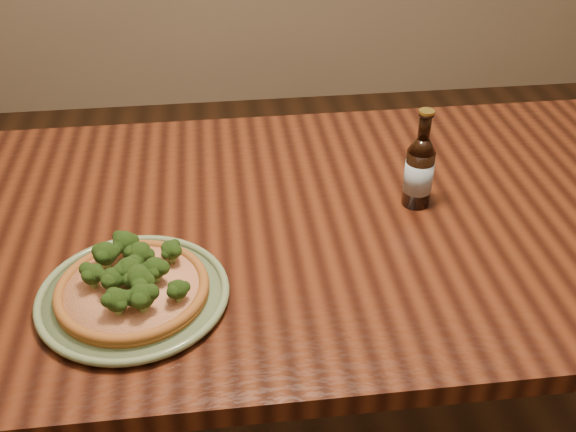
{
  "coord_description": "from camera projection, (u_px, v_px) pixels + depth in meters",
  "views": [
    {
      "loc": [
        -0.28,
        -0.97,
        1.51
      ],
      "look_at": [
        -0.16,
        0.01,
        0.82
      ],
      "focal_mm": 42.0,
      "sensor_mm": 36.0,
      "label": 1
    }
  ],
  "objects": [
    {
      "name": "table",
      "position": [
        358.0,
        250.0,
        1.39
      ],
      "size": [
        1.6,
        0.9,
        0.75
      ],
      "color": "#481F0F",
      "rests_on": "ground"
    },
    {
      "name": "plate",
      "position": [
        133.0,
        295.0,
        1.12
      ],
      "size": [
        0.32,
        0.32,
        0.02
      ],
      "rotation": [
        0.0,
        0.0,
        -0.01
      ],
      "color": "#697E57",
      "rests_on": "table"
    },
    {
      "name": "pizza",
      "position": [
        132.0,
        285.0,
        1.11
      ],
      "size": [
        0.26,
        0.26,
        0.07
      ],
      "rotation": [
        0.0,
        0.0,
        0.06
      ],
      "color": "#945721",
      "rests_on": "plate"
    },
    {
      "name": "beer_bottle",
      "position": [
        419.0,
        171.0,
        1.32
      ],
      "size": [
        0.06,
        0.06,
        0.21
      ],
      "rotation": [
        0.0,
        0.0,
        -0.34
      ],
      "color": "black",
      "rests_on": "table"
    }
  ]
}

